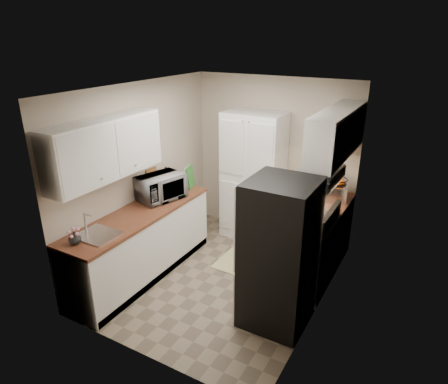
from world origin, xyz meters
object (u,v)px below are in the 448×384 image
object	(u,v)px
pantry_cabinet	(253,177)
toaster_oven	(336,191)
wine_bottle	(166,180)
refrigerator	(279,255)
microwave	(161,187)
electric_range	(304,252)

from	to	relation	value
pantry_cabinet	toaster_oven	world-z (taller)	pantry_cabinet
pantry_cabinet	wine_bottle	distance (m)	1.34
refrigerator	toaster_oven	distance (m)	1.69
refrigerator	microwave	world-z (taller)	refrigerator
pantry_cabinet	toaster_oven	xyz separation A→B (m)	(1.29, -0.05, 0.03)
electric_range	pantry_cabinet	bearing A→B (deg)	141.78
refrigerator	microwave	xyz separation A→B (m)	(-1.96, 0.48, 0.24)
refrigerator	electric_range	bearing A→B (deg)	87.52
microwave	wine_bottle	world-z (taller)	microwave
microwave	pantry_cabinet	bearing A→B (deg)	-17.74
electric_range	microwave	world-z (taller)	microwave
microwave	wine_bottle	distance (m)	0.31
electric_range	microwave	bearing A→B (deg)	-170.96
pantry_cabinet	electric_range	size ratio (longest dim) A/B	1.77
refrigerator	wine_bottle	world-z (taller)	refrigerator
wine_bottle	pantry_cabinet	bearing A→B (deg)	45.52
microwave	toaster_oven	bearing A→B (deg)	-44.89
toaster_oven	wine_bottle	bearing A→B (deg)	-169.67
refrigerator	toaster_oven	xyz separation A→B (m)	(0.15, 1.67, 0.18)
electric_range	refrigerator	world-z (taller)	refrigerator
pantry_cabinet	refrigerator	world-z (taller)	pantry_cabinet
refrigerator	microwave	distance (m)	2.03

